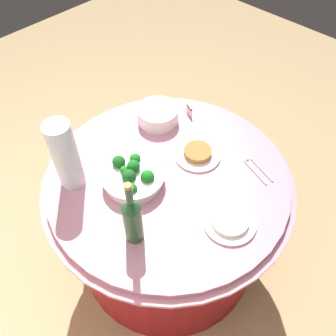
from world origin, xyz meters
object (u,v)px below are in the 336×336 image
at_px(wine_bottle, 133,219).
at_px(serving_tongs, 257,170).
at_px(food_plate_rice, 230,221).
at_px(food_plate_peanuts, 198,153).
at_px(label_placard_front, 189,109).
at_px(broccoli_bowl, 133,176).
at_px(decorative_fruit_vase, 66,158).
at_px(plate_stack, 158,115).

relative_size(wine_bottle, serving_tongs, 2.02).
relative_size(wine_bottle, food_plate_rice, 1.53).
distance_m(wine_bottle, food_plate_peanuts, 0.52).
xyz_separation_m(serving_tongs, label_placard_front, (0.48, -0.07, 0.03)).
distance_m(broccoli_bowl, serving_tongs, 0.57).
distance_m(serving_tongs, food_plate_rice, 0.32).
distance_m(broccoli_bowl, label_placard_front, 0.53).
bearing_deg(wine_bottle, food_plate_rice, -127.05).
bearing_deg(decorative_fruit_vase, label_placard_front, -95.87).
height_order(food_plate_rice, food_plate_peanuts, food_plate_peanuts).
distance_m(broccoli_bowl, decorative_fruit_vase, 0.29).
relative_size(broccoli_bowl, plate_stack, 1.33).
height_order(decorative_fruit_vase, label_placard_front, decorative_fruit_vase).
xyz_separation_m(food_plate_rice, food_plate_peanuts, (0.34, -0.19, 0.00)).
bearing_deg(label_placard_front, food_plate_peanuts, 139.36).
xyz_separation_m(wine_bottle, food_plate_rice, (-0.23, -0.31, -0.12)).
bearing_deg(food_plate_peanuts, plate_stack, -7.98).
bearing_deg(food_plate_rice, serving_tongs, -75.84).
bearing_deg(decorative_fruit_vase, plate_stack, -88.87).
height_order(broccoli_bowl, food_plate_rice, broccoli_bowl).
bearing_deg(label_placard_front, food_plate_rice, 145.78).
height_order(food_plate_peanuts, label_placard_front, label_placard_front).
relative_size(plate_stack, label_placard_front, 3.82).
height_order(broccoli_bowl, wine_bottle, wine_bottle).
bearing_deg(food_plate_rice, label_placard_front, -34.22).
bearing_deg(plate_stack, food_plate_rice, 160.25).
bearing_deg(food_plate_peanuts, broccoli_bowl, 72.22).
bearing_deg(wine_bottle, label_placard_front, -64.52).
height_order(plate_stack, food_plate_peanuts, plate_stack).
xyz_separation_m(plate_stack, food_plate_peanuts, (-0.31, 0.04, -0.03)).
distance_m(plate_stack, serving_tongs, 0.57).
bearing_deg(food_plate_peanuts, decorative_fruit_vase, 59.22).
xyz_separation_m(wine_bottle, decorative_fruit_vase, (0.40, 0.00, 0.02)).
distance_m(wine_bottle, decorative_fruit_vase, 0.40).
relative_size(serving_tongs, food_plate_rice, 0.75).
height_order(plate_stack, serving_tongs, plate_stack).
relative_size(decorative_fruit_vase, food_plate_peanuts, 1.55).
relative_size(serving_tongs, label_placard_front, 3.02).
bearing_deg(decorative_fruit_vase, broccoli_bowl, -136.88).
relative_size(broccoli_bowl, food_plate_rice, 1.27).
bearing_deg(food_plate_peanuts, wine_bottle, 101.70).
bearing_deg(food_plate_rice, decorative_fruit_vase, 26.20).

